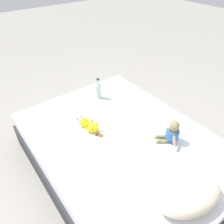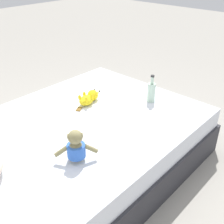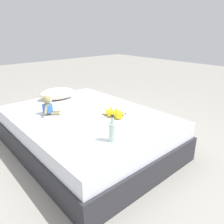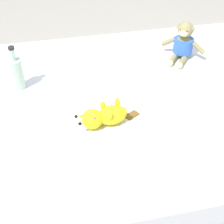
{
  "view_description": "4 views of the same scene",
  "coord_description": "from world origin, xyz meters",
  "views": [
    {
      "loc": [
        0.98,
        1.13,
        1.92
      ],
      "look_at": [
        -0.06,
        -0.25,
        0.58
      ],
      "focal_mm": 34.54,
      "sensor_mm": 36.0,
      "label": 1
    },
    {
      "loc": [
        -1.48,
        1.2,
        1.66
      ],
      "look_at": [
        -0.14,
        -0.25,
        0.51
      ],
      "focal_mm": 44.35,
      "sensor_mm": 36.0,
      "label": 2
    },
    {
      "loc": [
        -1.4,
        -2.05,
        1.42
      ],
      "look_at": [
        0.19,
        -0.26,
        0.52
      ],
      "focal_mm": 35.05,
      "sensor_mm": 36.0,
      "label": 3
    },
    {
      "loc": [
        1.38,
        -0.52,
        1.53
      ],
      "look_at": [
        0.19,
        -0.26,
        0.52
      ],
      "focal_mm": 52.75,
      "sensor_mm": 36.0,
      "label": 4
    }
  ],
  "objects": [
    {
      "name": "bed",
      "position": [
        0.0,
        0.0,
        0.23
      ],
      "size": [
        1.54,
        2.09,
        0.46
      ],
      "color": "#2D2D33",
      "rests_on": "ground_plane"
    },
    {
      "name": "glass_bottle",
      "position": [
        -0.21,
        -0.71,
        0.56
      ],
      "size": [
        0.07,
        0.07,
        0.26
      ],
      "color": "#B2D1B7",
      "rests_on": "bed"
    },
    {
      "name": "ground_plane",
      "position": [
        0.0,
        0.0,
        0.0
      ],
      "size": [
        16.0,
        16.0,
        0.0
      ],
      "primitive_type": "plane",
      "color": "#9E998E"
    },
    {
      "name": "plush_monkey",
      "position": [
        -0.33,
        0.3,
        0.56
      ],
      "size": [
        0.25,
        0.26,
        0.24
      ],
      "color": "#8E8456",
      "rests_on": "bed"
    },
    {
      "name": "pillow",
      "position": [
        0.05,
        0.79,
        0.54
      ],
      "size": [
        0.57,
        0.42,
        0.17
      ],
      "color": "beige",
      "rests_on": "bed"
    },
    {
      "name": "plush_yellow_creature",
      "position": [
        0.19,
        -0.31,
        0.51
      ],
      "size": [
        0.15,
        0.33,
        0.1
      ],
      "color": "yellow",
      "rests_on": "bed"
    }
  ]
}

